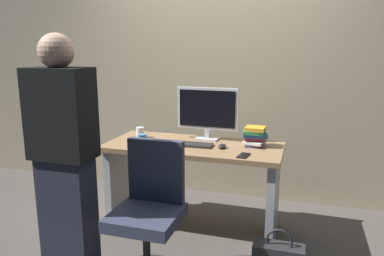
# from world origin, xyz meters

# --- Properties ---
(ground_plane) EXTENTS (9.00, 9.00, 0.00)m
(ground_plane) POSITION_xyz_m (0.00, 0.00, 0.00)
(ground_plane) COLOR #4C4742
(wall_back) EXTENTS (6.40, 0.10, 3.00)m
(wall_back) POSITION_xyz_m (0.00, 0.89, 1.50)
(wall_back) COLOR tan
(wall_back) RESTS_ON ground
(desk) EXTENTS (1.46, 0.65, 0.76)m
(desk) POSITION_xyz_m (0.00, 0.00, 0.52)
(desk) COLOR #93704C
(desk) RESTS_ON ground
(office_chair) EXTENTS (0.52, 0.52, 0.94)m
(office_chair) POSITION_xyz_m (-0.08, -0.75, 0.43)
(office_chair) COLOR black
(office_chair) RESTS_ON ground
(person_at_desk) EXTENTS (0.40, 0.24, 1.64)m
(person_at_desk) POSITION_xyz_m (-0.61, -0.91, 0.84)
(person_at_desk) COLOR #262838
(person_at_desk) RESTS_ON ground
(monitor) EXTENTS (0.54, 0.14, 0.46)m
(monitor) POSITION_xyz_m (0.06, 0.19, 1.01)
(monitor) COLOR silver
(monitor) RESTS_ON desk
(keyboard) EXTENTS (0.43, 0.14, 0.02)m
(keyboard) POSITION_xyz_m (-0.05, -0.05, 0.77)
(keyboard) COLOR #262626
(keyboard) RESTS_ON desk
(mouse) EXTENTS (0.06, 0.10, 0.03)m
(mouse) POSITION_xyz_m (0.25, -0.05, 0.77)
(mouse) COLOR black
(mouse) RESTS_ON desk
(cup_near_keyboard) EXTENTS (0.08, 0.08, 0.09)m
(cup_near_keyboard) POSITION_xyz_m (-0.41, -0.12, 0.80)
(cup_near_keyboard) COLOR #3372B2
(cup_near_keyboard) RESTS_ON desk
(cup_by_monitor) EXTENTS (0.07, 0.07, 0.09)m
(cup_by_monitor) POSITION_xyz_m (-0.53, 0.09, 0.80)
(cup_by_monitor) COLOR silver
(cup_by_monitor) RESTS_ON desk
(book_stack) EXTENTS (0.22, 0.20, 0.16)m
(book_stack) POSITION_xyz_m (0.49, 0.09, 0.84)
(book_stack) COLOR #594C72
(book_stack) RESTS_ON desk
(cell_phone) EXTENTS (0.09, 0.15, 0.01)m
(cell_phone) POSITION_xyz_m (0.45, -0.21, 0.76)
(cell_phone) COLOR black
(cell_phone) RESTS_ON desk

